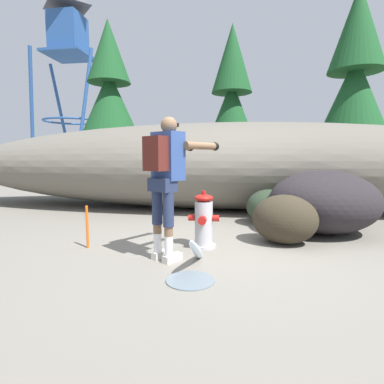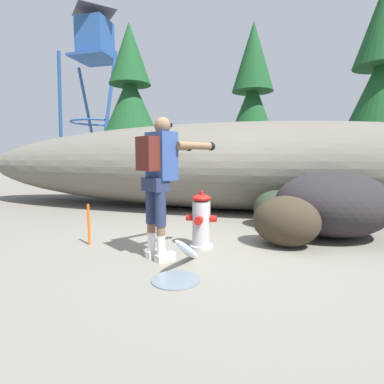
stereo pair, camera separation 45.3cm
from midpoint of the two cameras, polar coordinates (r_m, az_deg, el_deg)
The scene contains 13 objects.
ground_plane at distance 4.30m, azimuth 7.42°, elevation -10.91°, with size 56.00×56.00×0.04m, color slate.
dirt_embankment at distance 7.56m, azimuth 10.80°, elevation 4.82°, with size 14.58×3.20×2.12m, color #666056.
fire_hydrant at distance 4.26m, azimuth 4.83°, elevation -5.63°, with size 0.43×0.39×0.80m.
hydrant_water_jet at distance 3.57m, azimuth 2.60°, elevation -12.15°, with size 0.51×1.30×0.63m.
utility_worker at distance 3.69m, azimuth -2.42°, elevation 4.18°, with size 0.86×1.02×1.75m.
boulder_large at distance 5.46m, azimuth 27.09°, elevation -1.99°, with size 1.70×1.79×1.05m, color #272326.
boulder_mid at distance 5.84m, azimuth 17.92°, elevation -2.98°, with size 0.87×0.83×0.67m, color #263424.
boulder_small at distance 4.59m, azimuth 20.06°, elevation -5.22°, with size 0.95×0.74×0.72m, color #342D20.
pine_tree_far_left at distance 12.11m, azimuth -10.46°, elevation 17.46°, with size 2.41×2.41×6.24m.
pine_tree_left at distance 12.80m, azimuth 12.34°, elevation 15.99°, with size 2.51×2.51×6.56m.
pine_tree_center at distance 11.86m, azimuth 33.25°, elevation 16.91°, with size 2.75×2.75×6.91m.
watchtower at distance 17.44m, azimuth -17.02°, elevation 24.92°, with size 3.46×3.46×9.14m.
survey_stake at distance 4.56m, azimuth -16.23°, elevation -5.95°, with size 0.04×0.04×0.60m, color #E55914.
Camera 2 is at (0.71, -4.03, 1.26)m, focal length 28.28 mm.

